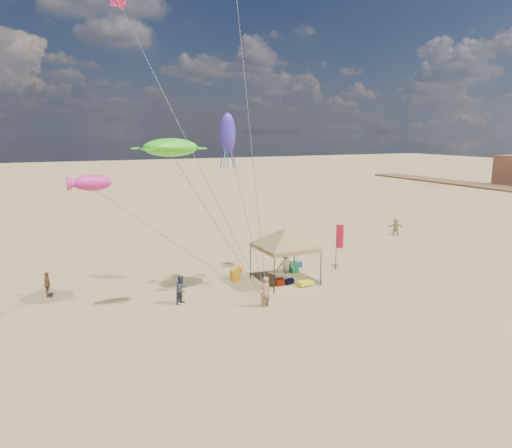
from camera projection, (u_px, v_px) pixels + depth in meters
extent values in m
plane|color=tan|center=(280.00, 308.00, 25.21)|extent=(280.00, 280.00, 0.00)
cylinder|color=black|center=(251.00, 262.00, 30.03)|extent=(0.06, 0.06, 2.11)
cylinder|color=black|center=(294.00, 257.00, 31.38)|extent=(0.06, 0.06, 2.11)
cylinder|color=black|center=(274.00, 276.00, 27.23)|extent=(0.06, 0.06, 2.11)
cylinder|color=black|center=(321.00, 269.00, 28.58)|extent=(0.06, 0.06, 2.11)
cube|color=olive|center=(285.00, 247.00, 29.08)|extent=(3.29, 3.29, 0.25)
pyramid|color=olive|center=(285.00, 228.00, 28.85)|extent=(6.41, 6.41, 1.06)
cylinder|color=black|center=(336.00, 247.00, 31.78)|extent=(0.04, 0.04, 3.18)
cube|color=#B00E23|center=(340.00, 236.00, 31.64)|extent=(0.44, 0.21, 1.59)
cube|color=#A4220D|center=(279.00, 282.00, 28.88)|extent=(0.54, 0.38, 0.38)
cube|color=#162BB9|center=(298.00, 265.00, 32.71)|extent=(0.54, 0.38, 0.38)
cylinder|color=black|center=(289.00, 281.00, 29.09)|extent=(0.69, 0.54, 0.36)
cylinder|color=orange|center=(240.00, 269.00, 31.65)|extent=(0.54, 0.69, 0.36)
cube|color=green|center=(294.00, 267.00, 31.46)|extent=(0.50, 0.50, 0.70)
cube|color=orange|center=(235.00, 276.00, 29.57)|extent=(0.50, 0.50, 0.70)
cube|color=slate|center=(319.00, 282.00, 29.05)|extent=(0.34, 0.30, 0.28)
cube|color=yellow|center=(305.00, 283.00, 28.66)|extent=(0.90, 0.50, 0.24)
imported|color=tan|center=(265.00, 292.00, 25.16)|extent=(0.62, 0.42, 1.68)
imported|color=#373B4B|center=(182.00, 290.00, 25.66)|extent=(0.98, 0.95, 1.60)
imported|color=white|center=(285.00, 265.00, 30.00)|extent=(1.20, 0.73, 1.81)
imported|color=#955739|center=(47.00, 285.00, 26.66)|extent=(0.47, 0.91, 1.49)
imported|color=tan|center=(396.00, 227.00, 42.66)|extent=(1.44, 1.23, 1.56)
ellipsoid|color=#44E721|center=(171.00, 148.00, 24.07)|extent=(3.19, 2.76, 0.93)
ellipsoid|color=#E82890|center=(93.00, 183.00, 21.81)|extent=(1.74, 0.88, 0.77)
ellipsoid|color=#402DAF|center=(228.00, 133.00, 27.61)|extent=(0.93, 0.93, 2.38)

